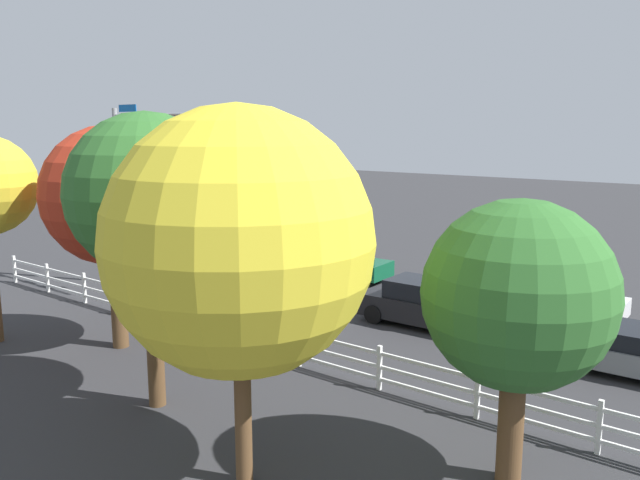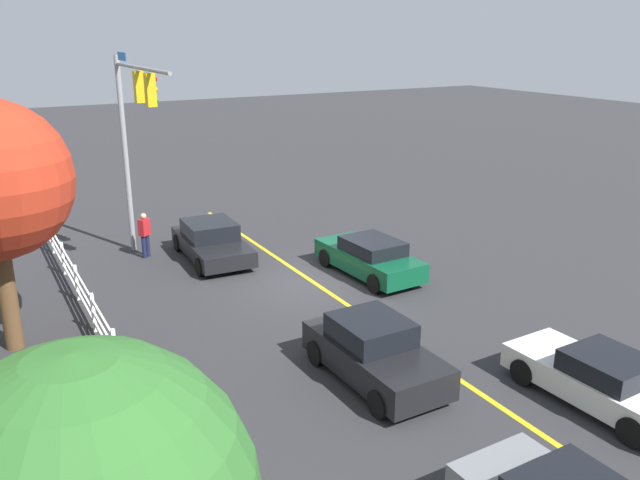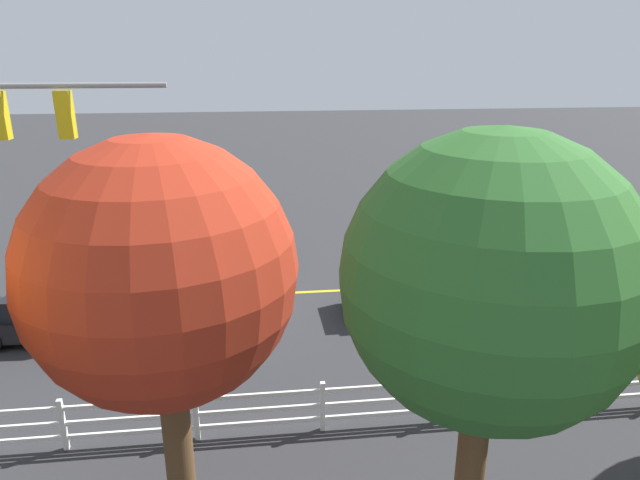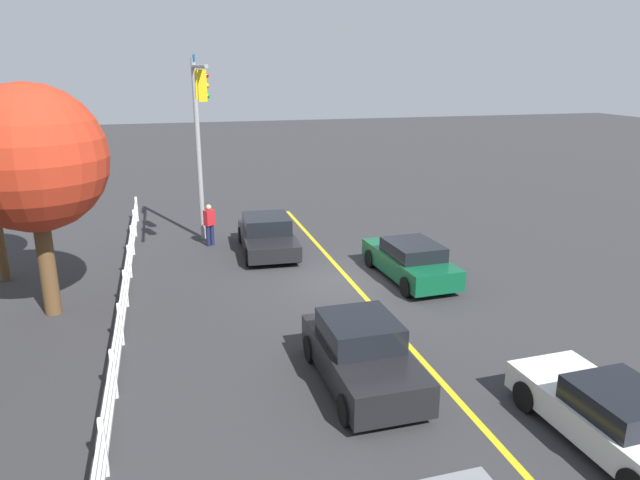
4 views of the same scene
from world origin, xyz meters
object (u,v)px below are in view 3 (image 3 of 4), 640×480
object	(u,v)px
car_2	(412,290)
car_4	(618,287)
tree_2	(490,282)
tree_4	(161,274)
car_1	(57,313)
car_0	(220,256)
car_3	(472,247)

from	to	relation	value
car_2	car_4	world-z (taller)	car_2
tree_2	tree_4	xyz separation A→B (m)	(4.17, -1.91, -0.46)
tree_2	car_1	bearing A→B (deg)	-46.97
car_4	car_1	bearing A→B (deg)	178.53
tree_2	tree_4	world-z (taller)	tree_2
car_0	car_3	bearing A→B (deg)	177.21
car_2	car_4	size ratio (longest dim) A/B	0.85
car_0	tree_4	distance (m)	11.87
car_2	tree_2	size ratio (longest dim) A/B	0.59
car_0	car_1	bearing A→B (deg)	40.79
car_1	tree_2	xyz separation A→B (m)	(-8.42, 9.02, 4.33)
car_3	tree_2	distance (m)	14.81
car_1	car_4	size ratio (longest dim) A/B	0.95
car_0	car_2	xyz separation A→B (m)	(-5.99, 3.80, 0.07)
car_0	tree_4	xyz separation A→B (m)	(0.06, 11.22, 3.87)
car_3	car_1	bearing A→B (deg)	14.53
car_4	tree_4	bearing A→B (deg)	-151.98
car_0	tree_4	world-z (taller)	tree_4
car_2	car_4	distance (m)	6.54
tree_2	car_4	bearing A→B (deg)	-133.03
tree_2	tree_4	distance (m)	4.61
tree_2	tree_4	size ratio (longest dim) A/B	1.04
car_0	car_4	distance (m)	13.18
car_2	tree_4	size ratio (longest dim) A/B	0.62
car_1	car_2	distance (m)	10.30
car_1	car_4	bearing A→B (deg)	2.88
tree_4	car_4	bearing A→B (deg)	-150.56
car_0	car_2	distance (m)	7.09
car_2	tree_4	bearing A→B (deg)	-130.04
car_0	car_2	world-z (taller)	car_2
car_3	car_4	bearing A→B (deg)	124.99
car_0	car_1	xyz separation A→B (m)	(4.30, 4.11, -0.00)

